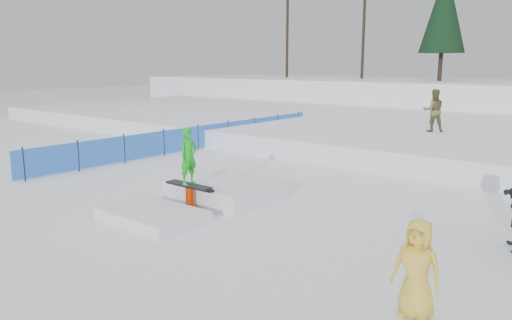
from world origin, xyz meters
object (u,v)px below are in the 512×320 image
Objects in this scene: safety_fence at (198,137)px; spectator_yellow at (417,269)px; walker_olive at (434,110)px; jib_rail_feature at (206,194)px.

spectator_yellow is (12.90, -8.12, 0.20)m from safety_fence.
walker_olive is 12.39m from jib_rail_feature.
spectator_yellow is at bearing -18.71° from jib_rail_feature.
spectator_yellow is 0.34× the size of jib_rail_feature.
jib_rail_feature is at bearing -42.82° from safety_fence.
safety_fence is 10.71× the size of spectator_yellow.
walker_olive reaches higher than jib_rail_feature.
safety_fence is 8.69m from jib_rail_feature.
walker_olive is at bearing 109.36° from spectator_yellow.
jib_rail_feature is (-1.45, -12.22, -1.40)m from walker_olive.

